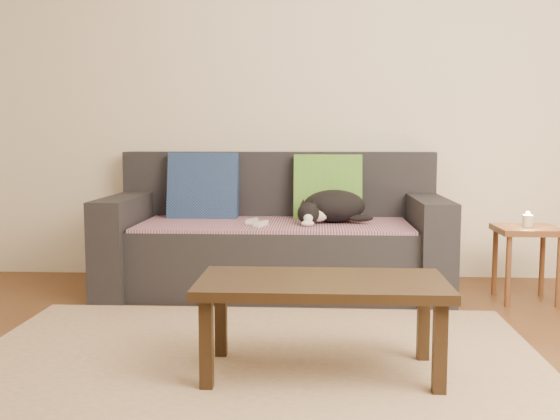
{
  "coord_description": "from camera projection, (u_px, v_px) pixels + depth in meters",
  "views": [
    {
      "loc": [
        0.26,
        -2.54,
        0.96
      ],
      "look_at": [
        0.05,
        1.2,
        0.55
      ],
      "focal_mm": 42.0,
      "sensor_mm": 36.0,
      "label": 1
    }
  ],
  "objects": [
    {
      "name": "back_wall",
      "position": [
        279.0,
        89.0,
        4.49
      ],
      "size": [
        4.5,
        0.04,
        2.6
      ],
      "primitive_type": "cube",
      "color": "beige",
      "rests_on": "ground"
    },
    {
      "name": "side_table",
      "position": [
        527.0,
        240.0,
        3.85
      ],
      "size": [
        0.36,
        0.36,
        0.44
      ],
      "color": "brown",
      "rests_on": "ground"
    },
    {
      "name": "sofa",
      "position": [
        275.0,
        241.0,
        4.17
      ],
      "size": [
        2.1,
        0.94,
        0.87
      ],
      "color": "#232328",
      "rests_on": "ground"
    },
    {
      "name": "cushion_navy",
      "position": [
        203.0,
        189.0,
        4.33
      ],
      "size": [
        0.46,
        0.21,
        0.48
      ],
      "primitive_type": "cube",
      "rotation": [
        -0.22,
        0.0,
        0.0
      ],
      "color": "#112148",
      "rests_on": "throw_blanket"
    },
    {
      "name": "throw_blanket",
      "position": [
        275.0,
        224.0,
        4.06
      ],
      "size": [
        1.66,
        0.74,
        0.02
      ],
      "primitive_type": "cube",
      "color": "#472A4E",
      "rests_on": "sofa"
    },
    {
      "name": "wii_remote_a",
      "position": [
        261.0,
        224.0,
        3.9
      ],
      "size": [
        0.08,
        0.15,
        0.03
      ],
      "primitive_type": "cube",
      "rotation": [
        0.0,
        0.0,
        1.26
      ],
      "color": "white",
      "rests_on": "throw_blanket"
    },
    {
      "name": "cushion_green",
      "position": [
        328.0,
        189.0,
        4.28
      ],
      "size": [
        0.44,
        0.18,
        0.45
      ],
      "primitive_type": "cube",
      "rotation": [
        -0.15,
        0.0,
        0.0
      ],
      "color": "#0C5031",
      "rests_on": "throw_blanket"
    },
    {
      "name": "cat",
      "position": [
        332.0,
        207.0,
        4.06
      ],
      "size": [
        0.47,
        0.38,
        0.2
      ],
      "rotation": [
        0.0,
        0.0,
        0.1
      ],
      "color": "black",
      "rests_on": "throw_blanket"
    },
    {
      "name": "candle",
      "position": [
        528.0,
        221.0,
        3.83
      ],
      "size": [
        0.06,
        0.06,
        0.09
      ],
      "color": "beige",
      "rests_on": "side_table"
    },
    {
      "name": "ground",
      "position": [
        251.0,
        377.0,
        2.64
      ],
      "size": [
        4.5,
        4.5,
        0.0
      ],
      "primitive_type": "plane",
      "color": "brown",
      "rests_on": "ground"
    },
    {
      "name": "coffee_table",
      "position": [
        322.0,
        292.0,
        2.63
      ],
      "size": [
        1.0,
        0.5,
        0.4
      ],
      "color": "black",
      "rests_on": "rug"
    },
    {
      "name": "rug",
      "position": [
        254.0,
        363.0,
        2.79
      ],
      "size": [
        2.5,
        1.8,
        0.01
      ],
      "primitive_type": "cube",
      "color": "tan",
      "rests_on": "ground"
    },
    {
      "name": "wii_remote_b",
      "position": [
        252.0,
        221.0,
        4.01
      ],
      "size": [
        0.07,
        0.15,
        0.03
      ],
      "primitive_type": "cube",
      "rotation": [
        0.0,
        0.0,
        1.37
      ],
      "color": "white",
      "rests_on": "throw_blanket"
    }
  ]
}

